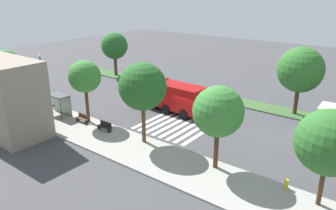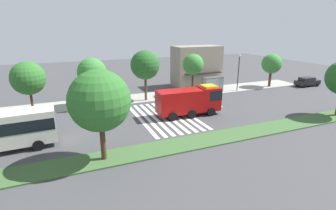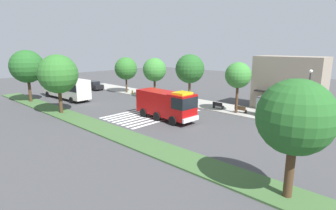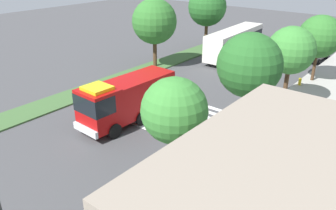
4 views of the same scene
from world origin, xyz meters
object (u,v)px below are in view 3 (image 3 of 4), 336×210
at_px(parked_car_west, 94,85).
at_px(transit_bus, 65,87).
at_px(fire_hydrant, 132,92).
at_px(sidewalk_tree_center, 190,69).
at_px(sidewalk_tree_west, 155,70).
at_px(median_tree_center, 295,118).
at_px(bench_near_shelter, 240,109).
at_px(sidewalk_tree_east, 238,75).
at_px(fire_truck, 167,104).
at_px(sidewalk_tree_far_west, 126,69).
at_px(median_tree_far_west, 27,67).
at_px(bench_west_of_shelter, 218,105).
at_px(bus_stop_shelter, 271,104).
at_px(street_lamp, 308,94).
at_px(median_tree_west, 58,74).

height_order(parked_car_west, transit_bus, transit_bus).
bearing_deg(fire_hydrant, sidewalk_tree_center, 2.19).
distance_m(sidewalk_tree_west, median_tree_center, 32.11).
relative_size(bench_near_shelter, sidewalk_tree_east, 0.24).
relative_size(parked_car_west, bench_near_shelter, 2.98).
height_order(fire_truck, sidewalk_tree_west, sidewalk_tree_west).
xyz_separation_m(sidewalk_tree_far_west, median_tree_far_west, (-4.21, -15.90, 1.00)).
bearing_deg(bench_west_of_shelter, sidewalk_tree_west, -177.70).
height_order(bus_stop_shelter, median_tree_far_west, median_tree_far_west).
relative_size(bus_stop_shelter, street_lamp, 0.56).
distance_m(bench_near_shelter, median_tree_far_west, 32.77).
height_order(street_lamp, median_tree_west, median_tree_west).
bearing_deg(sidewalk_tree_far_west, bench_near_shelter, 1.20).
bearing_deg(bench_near_shelter, bench_west_of_shelter, 180.00).
bearing_deg(transit_bus, median_tree_west, 148.16).
relative_size(sidewalk_tree_west, sidewalk_tree_east, 1.01).
height_order(sidewalk_tree_west, median_tree_center, median_tree_center).
height_order(median_tree_far_west, median_tree_west, median_tree_far_west).
bearing_deg(median_tree_center, street_lamp, 103.54).
distance_m(fire_truck, fire_hydrant, 18.26).
xyz_separation_m(transit_bus, bench_near_shelter, (26.50, 11.21, -1.52)).
xyz_separation_m(street_lamp, sidewalk_tree_far_west, (-31.95, 0.40, 0.85)).
relative_size(bench_near_shelter, sidewalk_tree_center, 0.21).
bearing_deg(bench_near_shelter, parked_car_west, -175.16).
height_order(sidewalk_tree_far_west, fire_hydrant, sidewalk_tree_far_west).
xyz_separation_m(bus_stop_shelter, street_lamp, (4.25, -0.90, 1.92)).
bearing_deg(bench_near_shelter, sidewalk_tree_west, -178.21).
bearing_deg(fire_truck, street_lamp, 33.39).
distance_m(street_lamp, median_tree_west, 29.82).
relative_size(bus_stop_shelter, sidewalk_tree_west, 0.52).
xyz_separation_m(fire_truck, sidewalk_tree_far_west, (-18.71, 8.37, 2.67)).
xyz_separation_m(fire_truck, bus_stop_shelter, (9.00, 8.87, -0.11)).
height_order(fire_truck, fire_hydrant, fire_truck).
distance_m(parked_car_west, bench_near_shelter, 31.96).
bearing_deg(fire_truck, median_tree_west, -145.91).
relative_size(bench_near_shelter, sidewalk_tree_west, 0.24).
bearing_deg(sidewalk_tree_center, median_tree_west, -119.15).
bearing_deg(median_tree_center, median_tree_west, 180.00).
relative_size(sidewalk_tree_center, fire_hydrant, 10.69).
distance_m(bench_west_of_shelter, sidewalk_tree_far_west, 20.61).
bearing_deg(sidewalk_tree_east, bus_stop_shelter, 6.56).
distance_m(bench_west_of_shelter, median_tree_west, 21.86).
xyz_separation_m(bench_west_of_shelter, sidewalk_tree_center, (-4.81, -0.50, 4.87)).
xyz_separation_m(sidewalk_tree_east, median_tree_west, (-16.83, -15.90, 0.16)).
bearing_deg(parked_car_west, bench_near_shelter, 5.59).
bearing_deg(sidewalk_tree_east, fire_truck, -119.02).
height_order(parked_car_west, median_tree_west, median_tree_west).
distance_m(fire_truck, sidewalk_tree_center, 9.65).
distance_m(bench_west_of_shelter, street_lamp, 12.22).
xyz_separation_m(bus_stop_shelter, sidewalk_tree_center, (-12.32, -0.50, 3.57)).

